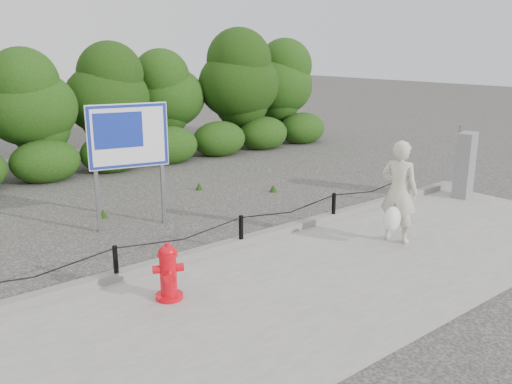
{
  "coord_description": "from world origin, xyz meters",
  "views": [
    {
      "loc": [
        -5.78,
        -7.6,
        3.72
      ],
      "look_at": [
        0.52,
        0.2,
        1.0
      ],
      "focal_mm": 38.0,
      "sensor_mm": 36.0,
      "label": 1
    }
  ],
  "objects": [
    {
      "name": "utility_cabinet",
      "position": [
        6.4,
        -0.7,
        0.88
      ],
      "size": [
        0.68,
        0.51,
        1.76
      ],
      "rotation": [
        0.0,
        0.0,
        0.26
      ],
      "color": "gray",
      "rests_on": "sidewalk"
    },
    {
      "name": "chain_barrier",
      "position": [
        0.0,
        0.0,
        0.46
      ],
      "size": [
        10.06,
        0.06,
        0.6
      ],
      "color": "black",
      "rests_on": "sidewalk"
    },
    {
      "name": "fire_hydrant",
      "position": [
        -2.16,
        -1.07,
        0.5
      ],
      "size": [
        0.54,
        0.54,
        0.88
      ],
      "rotation": [
        0.0,
        0.0,
        -0.41
      ],
      "color": "red",
      "rests_on": "sidewalk"
    },
    {
      "name": "ground",
      "position": [
        0.0,
        0.0,
        0.0
      ],
      "size": [
        90.0,
        90.0,
        0.0
      ],
      "primitive_type": "plane",
      "color": "#2D2B28",
      "rests_on": "ground"
    },
    {
      "name": "advertising_sign",
      "position": [
        -0.99,
        2.46,
        1.84
      ],
      "size": [
        1.59,
        0.48,
        2.6
      ],
      "rotation": [
        0.0,
        0.0,
        -0.24
      ],
      "color": "slate",
      "rests_on": "ground"
    },
    {
      "name": "sidewalk",
      "position": [
        0.0,
        -2.0,
        0.04
      ],
      "size": [
        14.0,
        4.0,
        0.08
      ],
      "primitive_type": "cube",
      "color": "gray",
      "rests_on": "ground"
    },
    {
      "name": "treeline",
      "position": [
        -0.21,
        8.91,
        2.4
      ],
      "size": [
        20.42,
        3.55,
        4.53
      ],
      "color": "black",
      "rests_on": "ground"
    },
    {
      "name": "curb",
      "position": [
        0.0,
        0.05,
        0.15
      ],
      "size": [
        14.0,
        0.22,
        0.14
      ],
      "primitive_type": "cube",
      "color": "slate",
      "rests_on": "sidewalk"
    },
    {
      "name": "pedestrian",
      "position": [
        2.47,
        -1.65,
        1.03
      ],
      "size": [
        0.85,
        0.82,
        1.96
      ],
      "rotation": [
        0.0,
        0.0,
        1.86
      ],
      "color": "beige",
      "rests_on": "sidewalk"
    }
  ]
}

